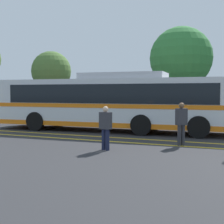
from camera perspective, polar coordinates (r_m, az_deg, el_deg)
ground_plane at (r=16.53m, az=0.01°, el=-3.46°), size 220.00×220.00×0.00m
lane_strip_0 at (r=14.51m, az=-3.33°, el=-4.45°), size 32.49×0.20×0.01m
lane_strip_1 at (r=13.55m, az=-5.35°, el=-5.04°), size 32.49×0.20×0.01m
curb_strip at (r=21.51m, az=5.46°, el=-1.63°), size 40.49×0.36×0.15m
transit_bus at (r=16.38m, az=0.06°, el=1.94°), size 12.93×3.39×3.03m
parked_car_1 at (r=22.57m, az=-11.03°, el=0.20°), size 4.95×2.01×1.38m
parked_car_2 at (r=19.82m, az=6.38°, el=-0.17°), size 4.15×2.07×1.47m
pedestrian_0 at (r=12.17m, az=12.56°, el=-1.69°), size 0.46×0.45×1.65m
pedestrian_1 at (r=10.97m, az=-1.20°, el=-2.49°), size 0.45×0.30×1.55m
tree_0 at (r=28.79m, az=-11.05°, el=7.32°), size 3.56×3.56×5.72m
tree_2 at (r=24.86m, az=12.49°, el=9.61°), size 4.78×4.78×7.06m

